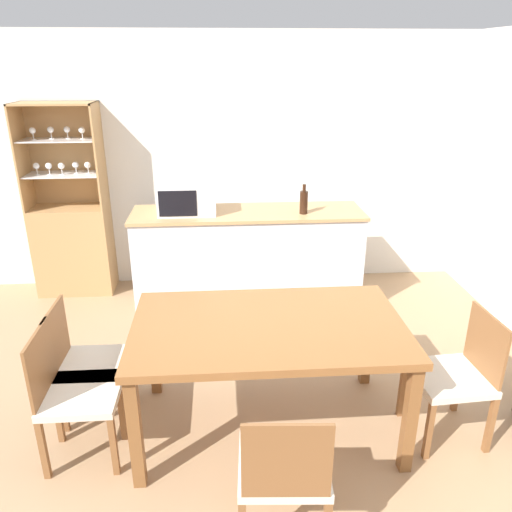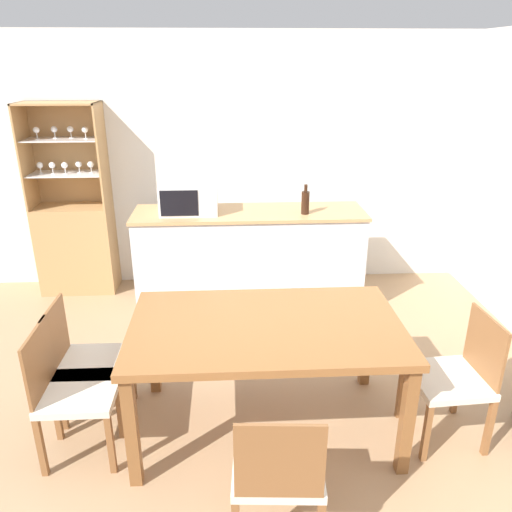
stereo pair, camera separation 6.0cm
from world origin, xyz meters
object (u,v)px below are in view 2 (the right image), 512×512
object	(u,v)px
dining_table	(266,335)
microwave	(189,198)
display_cabinet	(76,236)
dining_chair_side_right_near	(455,377)
dining_chair_side_left_near	(72,391)
dining_chair_side_left_far	(85,362)
dining_chair_head_near	(278,470)
wine_bottle	(305,202)

from	to	relation	value
dining_table	microwave	world-z (taller)	microwave
display_cabinet	dining_chair_side_right_near	world-z (taller)	display_cabinet
dining_table	dining_chair_side_left_near	world-z (taller)	dining_chair_side_left_near
dining_chair_side_left_far	dining_chair_side_left_near	world-z (taller)	same
microwave	dining_chair_side_left_far	bearing A→B (deg)	-110.37
dining_chair_head_near	dining_chair_side_left_near	size ratio (longest dim) A/B	1.00
dining_table	dining_chair_side_left_far	size ratio (longest dim) A/B	1.97
dining_chair_side_left_near	microwave	world-z (taller)	microwave
dining_table	wine_bottle	size ratio (longest dim) A/B	6.17
wine_bottle	dining_chair_side_left_near	bearing A→B (deg)	-132.52
wine_bottle	display_cabinet	bearing A→B (deg)	165.04
dining_chair_side_left_near	dining_chair_side_right_near	xyz separation A→B (m)	(2.34, 0.00, 0.00)
display_cabinet	dining_table	distance (m)	2.88
dining_chair_side_left_far	wine_bottle	distance (m)	2.32
display_cabinet	dining_chair_side_left_near	world-z (taller)	display_cabinet
display_cabinet	dining_table	world-z (taller)	display_cabinet
dining_chair_side_right_near	microwave	bearing A→B (deg)	38.97
display_cabinet	dining_chair_head_near	bearing A→B (deg)	-59.96
dining_chair_side_left_far	microwave	xyz separation A→B (m)	(0.60, 1.61, 0.67)
dining_chair_side_right_near	wine_bottle	size ratio (longest dim) A/B	3.13
display_cabinet	dining_chair_side_right_near	xyz separation A→B (m)	(2.96, -2.40, -0.15)
display_cabinet	microwave	bearing A→B (deg)	-22.40
dining_table	microwave	distance (m)	1.89
dining_chair_head_near	wine_bottle	size ratio (longest dim) A/B	3.13
dining_chair_side_left_far	dining_table	bearing A→B (deg)	83.84
dining_chair_side_left_far	microwave	distance (m)	1.84
dining_chair_side_right_near	microwave	world-z (taller)	microwave
dining_chair_side_right_near	wine_bottle	xyz separation A→B (m)	(-0.69, 1.80, 0.64)
display_cabinet	microwave	xyz separation A→B (m)	(1.21, -0.50, 0.52)
display_cabinet	dining_chair_side_left_far	distance (m)	2.20
dining_table	dining_chair_side_right_near	distance (m)	1.21
dining_table	microwave	size ratio (longest dim) A/B	3.24
display_cabinet	microwave	size ratio (longest dim) A/B	3.69
dining_chair_head_near	dining_chair_side_left_far	bearing A→B (deg)	143.96
display_cabinet	dining_chair_side_left_near	size ratio (longest dim) A/B	2.25
dining_table	dining_chair_side_left_far	bearing A→B (deg)	172.71
display_cabinet	wine_bottle	size ratio (longest dim) A/B	7.04
display_cabinet	dining_table	size ratio (longest dim) A/B	1.14
dining_table	dining_chair_side_left_near	xyz separation A→B (m)	(-1.17, -0.15, -0.25)
display_cabinet	dining_chair_side_right_near	size ratio (longest dim) A/B	2.25
microwave	wine_bottle	distance (m)	1.06
dining_chair_head_near	dining_chair_side_left_near	bearing A→B (deg)	153.70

